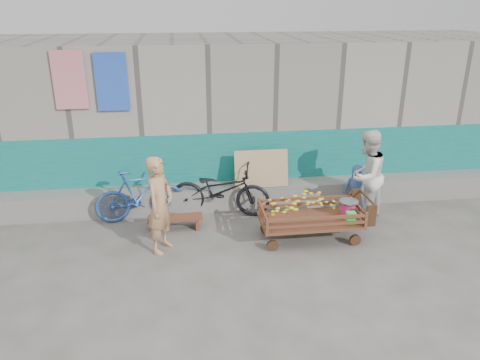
{
  "coord_description": "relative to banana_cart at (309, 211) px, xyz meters",
  "views": [
    {
      "loc": [
        -1.17,
        -5.81,
        3.79
      ],
      "look_at": [
        -0.24,
        1.2,
        1.0
      ],
      "focal_mm": 35.0,
      "sensor_mm": 36.0,
      "label": 1
    }
  ],
  "objects": [
    {
      "name": "bicycle_blue",
      "position": [
        -2.79,
        1.12,
        -0.04
      ],
      "size": [
        1.65,
        0.7,
        0.96
      ],
      "primitive_type": "imported",
      "rotation": [
        0.0,
        0.0,
        1.73
      ],
      "color": "#2D549C",
      "rests_on": "ground"
    },
    {
      "name": "building_wall",
      "position": [
        -0.86,
        3.15,
        0.95
      ],
      "size": [
        12.0,
        3.5,
        3.0
      ],
      "color": "gray",
      "rests_on": "ground"
    },
    {
      "name": "ground",
      "position": [
        -0.86,
        -0.9,
        -0.52
      ],
      "size": [
        80.0,
        80.0,
        0.0
      ],
      "primitive_type": "plane",
      "color": "#4F4D47",
      "rests_on": "ground"
    },
    {
      "name": "bicycle_dark",
      "position": [
        -1.35,
        1.15,
        -0.04
      ],
      "size": [
        1.93,
        1.06,
        0.96
      ],
      "primitive_type": "imported",
      "rotation": [
        0.0,
        0.0,
        1.33
      ],
      "color": "black",
      "rests_on": "ground"
    },
    {
      "name": "bench",
      "position": [
        -2.18,
        0.65,
        -0.35
      ],
      "size": [
        0.94,
        0.28,
        0.24
      ],
      "color": "#5C2B18",
      "rests_on": "ground"
    },
    {
      "name": "vendor_man",
      "position": [
        -2.39,
        -0.03,
        0.26
      ],
      "size": [
        0.59,
        0.68,
        1.57
      ],
      "primitive_type": "imported",
      "rotation": [
        0.0,
        0.0,
        1.1
      ],
      "color": "tan",
      "rests_on": "ground"
    },
    {
      "name": "banana_cart",
      "position": [
        0.0,
        0.0,
        0.0
      ],
      "size": [
        1.8,
        0.82,
        0.77
      ],
      "color": "#5C2B18",
      "rests_on": "ground"
    },
    {
      "name": "child",
      "position": [
        1.2,
        1.04,
        -0.08
      ],
      "size": [
        0.48,
        0.36,
        0.88
      ],
      "primitive_type": "imported",
      "rotation": [
        0.0,
        0.0,
        2.94
      ],
      "color": "#365A9B",
      "rests_on": "ground"
    },
    {
      "name": "woman",
      "position": [
        1.2,
        0.65,
        0.31
      ],
      "size": [
        1.02,
        1.0,
        1.66
      ],
      "primitive_type": "imported",
      "rotation": [
        0.0,
        0.0,
        3.87
      ],
      "color": "silver",
      "rests_on": "ground"
    }
  ]
}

